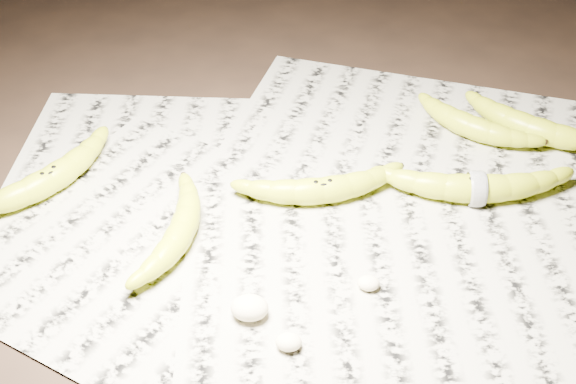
# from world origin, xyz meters

# --- Properties ---
(ground) EXTENTS (3.00, 3.00, 0.00)m
(ground) POSITION_xyz_m (0.00, 0.00, 0.00)
(ground) COLOR black
(ground) RESTS_ON ground
(newspaper_patch) EXTENTS (0.90, 0.70, 0.01)m
(newspaper_patch) POSITION_xyz_m (0.01, 0.01, 0.00)
(newspaper_patch) COLOR #A39F8C
(newspaper_patch) RESTS_ON ground
(banana_left_a) EXTENTS (0.17, 0.20, 0.04)m
(banana_left_a) POSITION_xyz_m (-0.32, 0.05, 0.03)
(banana_left_a) COLOR #B6C418
(banana_left_a) RESTS_ON newspaper_patch
(banana_left_b) EXTENTS (0.08, 0.18, 0.03)m
(banana_left_b) POSITION_xyz_m (-0.13, -0.04, 0.02)
(banana_left_b) COLOR #B6C418
(banana_left_b) RESTS_ON newspaper_patch
(banana_center) EXTENTS (0.20, 0.10, 0.04)m
(banana_center) POSITION_xyz_m (0.03, 0.05, 0.03)
(banana_center) COLOR #B6C418
(banana_center) RESTS_ON newspaper_patch
(banana_taped) EXTENTS (0.23, 0.07, 0.04)m
(banana_taped) POSITION_xyz_m (0.22, 0.06, 0.03)
(banana_taped) COLOR #B6C418
(banana_taped) RESTS_ON newspaper_patch
(banana_upper_a) EXTENTS (0.19, 0.15, 0.04)m
(banana_upper_a) POSITION_xyz_m (0.31, 0.20, 0.03)
(banana_upper_a) COLOR #B6C418
(banana_upper_a) RESTS_ON newspaper_patch
(banana_upper_b) EXTENTS (0.16, 0.14, 0.03)m
(banana_upper_b) POSITION_xyz_m (0.23, 0.20, 0.02)
(banana_upper_b) COLOR #B6C418
(banana_upper_b) RESTS_ON newspaper_patch
(measuring_tape) EXTENTS (0.01, 0.05, 0.05)m
(measuring_tape) POSITION_xyz_m (0.22, 0.06, 0.03)
(measuring_tape) COLOR white
(measuring_tape) RESTS_ON newspaper_patch
(flesh_chunk_a) EXTENTS (0.04, 0.03, 0.02)m
(flesh_chunk_a) POSITION_xyz_m (-0.04, -0.15, 0.02)
(flesh_chunk_a) COLOR beige
(flesh_chunk_a) RESTS_ON newspaper_patch
(flesh_chunk_b) EXTENTS (0.03, 0.02, 0.02)m
(flesh_chunk_b) POSITION_xyz_m (0.00, -0.19, 0.02)
(flesh_chunk_b) COLOR beige
(flesh_chunk_b) RESTS_ON newspaper_patch
(flesh_chunk_c) EXTENTS (0.02, 0.02, 0.01)m
(flesh_chunk_c) POSITION_xyz_m (0.09, -0.10, 0.02)
(flesh_chunk_c) COLOR beige
(flesh_chunk_c) RESTS_ON newspaper_patch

